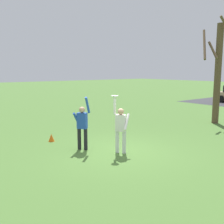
{
  "coord_description": "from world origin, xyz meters",
  "views": [
    {
      "loc": [
        7.33,
        -6.19,
        3.01
      ],
      "look_at": [
        -0.51,
        0.0,
        1.43
      ],
      "focal_mm": 42.9,
      "sensor_mm": 36.0,
      "label": 1
    }
  ],
  "objects_px": {
    "person_catcher": "(121,127)",
    "bare_tree_tall": "(218,69)",
    "person_defender": "(82,124)",
    "frisbee_disc": "(115,96)",
    "field_cone_orange": "(51,138)"
  },
  "relations": [
    {
      "from": "person_defender",
      "to": "bare_tree_tall",
      "type": "relative_size",
      "value": 0.31
    },
    {
      "from": "frisbee_disc",
      "to": "bare_tree_tall",
      "type": "height_order",
      "value": "bare_tree_tall"
    },
    {
      "from": "person_catcher",
      "to": "frisbee_disc",
      "type": "relative_size",
      "value": 8.26
    },
    {
      "from": "person_defender",
      "to": "field_cone_orange",
      "type": "distance_m",
      "value": 2.04
    },
    {
      "from": "person_defender",
      "to": "frisbee_disc",
      "type": "xyz_separation_m",
      "value": [
        1.04,
        0.74,
        1.11
      ]
    },
    {
      "from": "person_catcher",
      "to": "bare_tree_tall",
      "type": "height_order",
      "value": "bare_tree_tall"
    },
    {
      "from": "person_catcher",
      "to": "frisbee_disc",
      "type": "distance_m",
      "value": 1.13
    },
    {
      "from": "field_cone_orange",
      "to": "person_catcher",
      "type": "bearing_deg",
      "value": 22.83
    },
    {
      "from": "person_defender",
      "to": "bare_tree_tall",
      "type": "distance_m",
      "value": 8.92
    },
    {
      "from": "frisbee_disc",
      "to": "bare_tree_tall",
      "type": "relative_size",
      "value": 0.04
    },
    {
      "from": "person_catcher",
      "to": "field_cone_orange",
      "type": "xyz_separation_m",
      "value": [
        -3.04,
        -1.28,
        -0.82
      ]
    },
    {
      "from": "person_catcher",
      "to": "person_defender",
      "type": "xyz_separation_m",
      "value": [
        -1.22,
        -0.87,
        -0.0
      ]
    },
    {
      "from": "bare_tree_tall",
      "to": "person_catcher",
      "type": "bearing_deg",
      "value": -83.43
    },
    {
      "from": "bare_tree_tall",
      "to": "frisbee_disc",
      "type": "bearing_deg",
      "value": -84.85
    },
    {
      "from": "frisbee_disc",
      "to": "field_cone_orange",
      "type": "distance_m",
      "value": 3.64
    }
  ]
}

